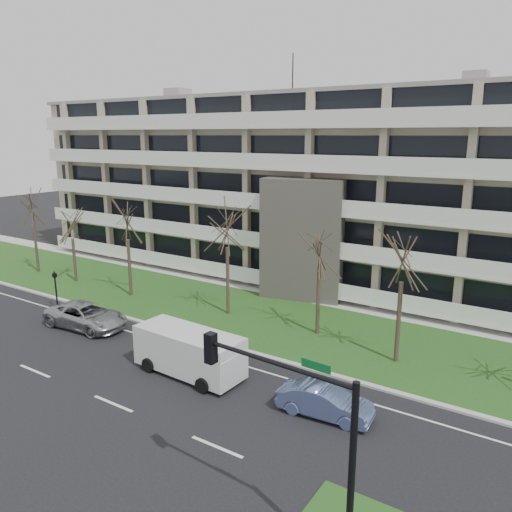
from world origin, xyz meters
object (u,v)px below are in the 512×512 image
Objects in this scene: blue_sedan at (325,401)px; white_van at (190,349)px; pedestrian_signal at (56,285)px; silver_pickup at (86,316)px; traffic_signal at (297,427)px.

blue_sedan is 7.55m from white_van.
blue_sedan is 21.97m from pedestrian_signal.
pedestrian_signal reaches higher than silver_pickup.
traffic_signal reaches higher than white_van.
silver_pickup is at bearing 174.80° from white_van.
blue_sedan is 8.07m from traffic_signal.
pedestrian_signal is at bearing 79.15° from blue_sedan.
blue_sedan is at bearing -97.52° from silver_pickup.
traffic_signal is 2.21× the size of pedestrian_signal.
silver_pickup is 0.94× the size of white_van.
silver_pickup is 2.03× the size of pedestrian_signal.
pedestrian_signal is (-24.15, 9.21, -2.21)m from traffic_signal.
traffic_signal is (9.83, -6.81, 2.61)m from white_van.
white_van is at bearing 86.35° from blue_sedan.
traffic_signal is at bearing -116.26° from silver_pickup.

